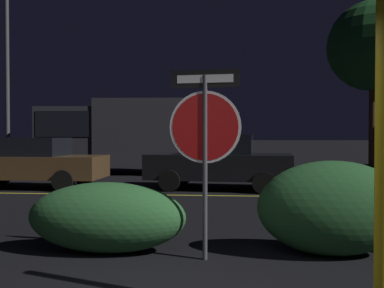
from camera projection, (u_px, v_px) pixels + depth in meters
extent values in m
cube|color=gold|center=(208.00, 195.00, 11.00)|extent=(32.81, 0.12, 0.01)
cylinder|color=#4C4C51|center=(205.00, 168.00, 5.32)|extent=(0.06, 0.06, 2.30)
cylinder|color=white|center=(205.00, 127.00, 5.31)|extent=(0.90, 0.11, 0.90)
cylinder|color=#B71414|center=(205.00, 127.00, 5.31)|extent=(0.83, 0.11, 0.84)
cube|color=black|center=(205.00, 79.00, 5.30)|extent=(0.86, 0.12, 0.22)
cube|color=white|center=(205.00, 79.00, 5.30)|extent=(0.70, 0.11, 0.10)
cylinder|color=yellow|center=(383.00, 143.00, 3.31)|extent=(0.13, 0.13, 2.99)
ellipsoid|color=#2D6633|center=(107.00, 217.00, 5.67)|extent=(2.12, 0.90, 0.93)
ellipsoid|color=#285B2D|center=(333.00, 208.00, 5.52)|extent=(1.94, 0.98, 1.23)
cube|color=brown|center=(30.00, 167.00, 12.66)|extent=(4.37, 1.76, 0.65)
cube|color=black|center=(34.00, 147.00, 12.64)|extent=(1.76, 1.48, 0.53)
cylinder|color=black|center=(2.00, 175.00, 13.61)|extent=(0.60, 0.21, 0.60)
cylinder|color=black|center=(63.00, 181.00, 11.73)|extent=(0.60, 0.21, 0.60)
cylinder|color=black|center=(84.00, 175.00, 13.35)|extent=(0.60, 0.21, 0.60)
cube|color=black|center=(220.00, 166.00, 12.42)|extent=(4.28, 2.27, 0.71)
cube|color=black|center=(224.00, 144.00, 12.39)|extent=(1.80, 1.77, 0.56)
cylinder|color=black|center=(170.00, 181.00, 11.77)|extent=(0.62, 0.26, 0.60)
cylinder|color=black|center=(183.00, 175.00, 13.55)|extent=(0.62, 0.26, 0.60)
cylinder|color=black|center=(263.00, 183.00, 11.31)|extent=(0.62, 0.26, 0.60)
cylinder|color=black|center=(264.00, 176.00, 13.08)|extent=(0.62, 0.26, 0.60)
sphere|color=#F4EFCC|center=(145.00, 165.00, 12.23)|extent=(0.14, 0.14, 0.14)
sphere|color=#F4EFCC|center=(155.00, 163.00, 13.37)|extent=(0.14, 0.14, 0.14)
cube|color=#2D2D33|center=(71.00, 136.00, 17.42)|extent=(2.43, 2.33, 2.27)
cube|color=black|center=(71.00, 125.00, 17.41)|extent=(2.20, 2.36, 1.00)
cube|color=#2D2D33|center=(145.00, 132.00, 17.34)|extent=(3.89, 2.55, 2.57)
cylinder|color=black|center=(64.00, 165.00, 16.32)|extent=(0.85, 0.33, 0.84)
cylinder|color=black|center=(81.00, 161.00, 18.56)|extent=(0.85, 0.33, 0.84)
cylinder|color=black|center=(159.00, 165.00, 16.23)|extent=(0.85, 0.33, 0.84)
cylinder|color=black|center=(164.00, 161.00, 18.47)|extent=(0.85, 0.33, 0.84)
cylinder|color=#4C4C51|center=(7.00, 75.00, 16.95)|extent=(0.16, 0.16, 7.89)
cylinder|color=#422D1E|center=(372.00, 124.00, 19.62)|extent=(0.32, 0.32, 4.18)
sphere|color=#19471E|center=(373.00, 46.00, 19.55)|extent=(4.11, 4.11, 4.11)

